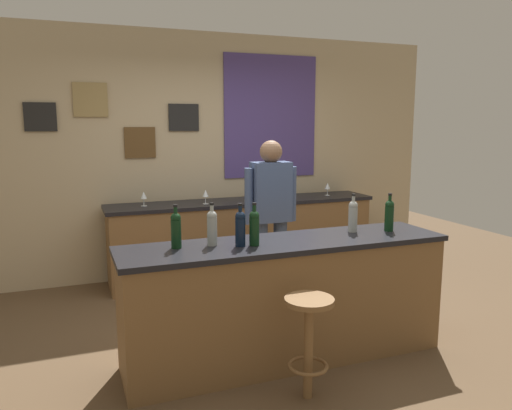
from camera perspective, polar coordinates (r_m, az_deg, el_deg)
The scene contains 16 objects.
ground_plane at distance 4.32m, azimuth 1.10°, elevation -14.89°, with size 10.00×10.00×0.00m, color brown.
back_wall at distance 5.88m, azimuth -6.20°, elevation 5.88°, with size 6.00×0.09×2.80m.
bar_counter at distance 3.81m, azimuth 3.44°, elevation -10.85°, with size 2.47×0.60×0.92m.
side_counter at distance 5.78m, azimuth -1.40°, elevation -3.85°, with size 3.10×0.56×0.90m.
bartender at distance 4.67m, azimuth 1.70°, elevation -0.95°, with size 0.52×0.21×1.62m.
bar_stool at distance 3.30m, azimuth 6.08°, elevation -14.18°, with size 0.32×0.32×0.68m.
wine_bottle_a at distance 3.47m, azimuth -9.18°, elevation -2.72°, with size 0.07×0.07×0.31m.
wine_bottle_b at distance 3.52m, azimuth -5.07°, elevation -2.48°, with size 0.07×0.07×0.31m.
wine_bottle_c at distance 3.48m, azimuth -1.82°, elevation -2.56°, with size 0.07×0.07×0.31m.
wine_bottle_d at distance 3.50m, azimuth -0.20°, elevation -2.48°, with size 0.07×0.07×0.31m.
wine_bottle_e at distance 4.01m, azimuth 11.08°, elevation -1.14°, with size 0.07×0.07×0.31m.
wine_bottle_f at distance 4.11m, azimuth 15.07°, elevation -1.04°, with size 0.07×0.07×0.31m.
wine_glass_a at distance 5.41m, azimuth -12.79°, elevation 1.04°, with size 0.07×0.07×0.16m.
wine_glass_b at distance 5.45m, azimuth -5.83°, elevation 1.28°, with size 0.07×0.07×0.16m.
wine_glass_c at distance 5.73m, azimuth -0.20°, elevation 1.73°, with size 0.07×0.07×0.16m.
wine_glass_d at distance 6.12m, azimuth 8.22°, elevation 2.13°, with size 0.07×0.07×0.16m.
Camera 1 is at (-1.49, -3.64, 1.78)m, focal length 34.81 mm.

